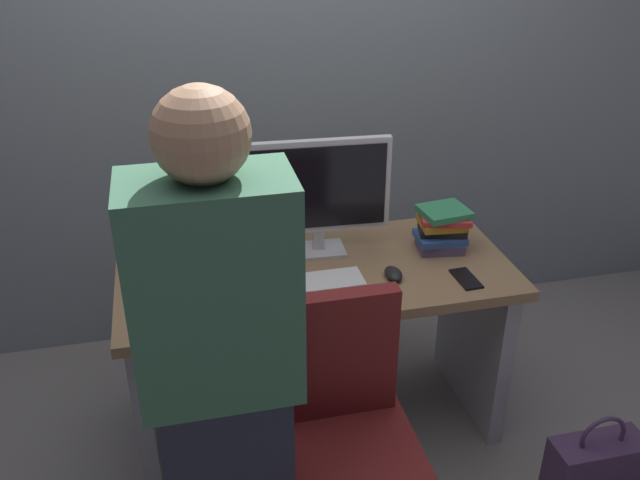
# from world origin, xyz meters

# --- Properties ---
(ground_plane) EXTENTS (9.00, 9.00, 0.00)m
(ground_plane) POSITION_xyz_m (0.00, 0.00, 0.00)
(ground_plane) COLOR gray
(wall_back) EXTENTS (6.40, 0.10, 3.00)m
(wall_back) POSITION_xyz_m (0.00, 0.84, 1.50)
(wall_back) COLOR gray
(wall_back) RESTS_ON ground
(desk) EXTENTS (1.45, 0.65, 0.74)m
(desk) POSITION_xyz_m (0.00, 0.00, 0.51)
(desk) COLOR #93704C
(desk) RESTS_ON ground
(office_chair) EXTENTS (0.52, 0.52, 0.94)m
(office_chair) POSITION_xyz_m (-0.06, -0.62, 0.43)
(office_chair) COLOR black
(office_chair) RESTS_ON ground
(person_at_desk) EXTENTS (0.40, 0.24, 1.64)m
(person_at_desk) POSITION_xyz_m (-0.42, -0.71, 0.84)
(person_at_desk) COLOR #262838
(person_at_desk) RESTS_ON ground
(monitor) EXTENTS (0.54, 0.15, 0.46)m
(monitor) POSITION_xyz_m (0.04, 0.13, 0.99)
(monitor) COLOR silver
(monitor) RESTS_ON desk
(keyboard) EXTENTS (0.43, 0.13, 0.02)m
(keyboard) POSITION_xyz_m (-0.07, -0.11, 0.75)
(keyboard) COLOR white
(keyboard) RESTS_ON desk
(mouse) EXTENTS (0.06, 0.10, 0.03)m
(mouse) POSITION_xyz_m (0.26, -0.12, 0.75)
(mouse) COLOR black
(mouse) RESTS_ON desk
(cup_near_keyboard) EXTENTS (0.07, 0.07, 0.10)m
(cup_near_keyboard) POSITION_xyz_m (-0.45, -0.10, 0.79)
(cup_near_keyboard) COLOR white
(cup_near_keyboard) RESTS_ON desk
(cup_by_monitor) EXTENTS (0.08, 0.08, 0.09)m
(cup_by_monitor) POSITION_xyz_m (-0.42, 0.19, 0.78)
(cup_by_monitor) COLOR #3372B2
(cup_by_monitor) RESTS_ON desk
(book_stack) EXTENTS (0.21, 0.18, 0.17)m
(book_stack) POSITION_xyz_m (0.51, 0.05, 0.82)
(book_stack) COLOR #594C72
(book_stack) RESTS_ON desk
(cell_phone) EXTENTS (0.08, 0.15, 0.01)m
(cell_phone) POSITION_xyz_m (0.51, -0.19, 0.74)
(cell_phone) COLOR black
(cell_phone) RESTS_ON desk
(handbag) EXTENTS (0.34, 0.14, 0.38)m
(handbag) POSITION_xyz_m (0.89, -0.61, 0.14)
(handbag) COLOR #4C3356
(handbag) RESTS_ON ground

